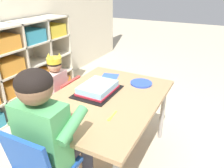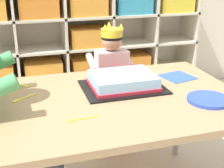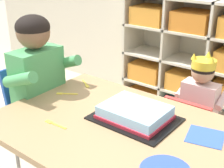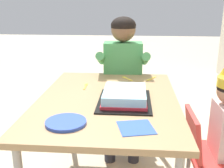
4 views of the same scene
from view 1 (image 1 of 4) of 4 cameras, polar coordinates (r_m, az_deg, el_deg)
The scene contains 13 objects.
ground at distance 2.09m, azimuth -1.49°, elevation -18.78°, with size 16.00×16.00×0.00m, color beige.
storage_cubby_shelf at distance 2.73m, azimuth -26.47°, elevation 1.68°, with size 1.97×0.34×1.05m.
activity_table at distance 1.74m, azimuth -1.70°, elevation -4.98°, with size 1.14×0.82×0.62m.
classroom_chair_blue at distance 2.25m, azimuth -12.77°, elevation -4.08°, with size 0.31×0.35×0.61m.
child_with_crown at distance 2.24m, azimuth -15.22°, elevation -0.00°, with size 0.30×0.31×0.85m.
classroom_chair_adult_side at distance 1.42m, azimuth -18.20°, elevation -20.33°, with size 0.31×0.35×0.74m.
adult_helper_seated at distance 1.35m, azimuth -16.06°, elevation -11.47°, with size 0.44×0.41×1.06m.
birthday_cake_on_tray at distance 1.79m, azimuth -3.80°, elevation -1.25°, with size 0.40×0.30×0.07m.
paper_plate_stack at distance 1.95m, azimuth 7.71°, elevation 0.21°, with size 0.19×0.19×0.01m, color blue.
paper_napkin_square at distance 2.09m, azimuth -0.58°, elevation 1.97°, with size 0.15×0.15×0.00m, color #3356B7.
fork_at_table_front_edge at distance 1.47m, azimuth -13.54°, elevation -9.57°, with size 0.11×0.08×0.00m.
fork_scattered_mid_table at distance 1.48m, azimuth -0.05°, elevation -8.55°, with size 0.13×0.02×0.00m.
fork_by_napkin at distance 1.57m, azimuth -18.67°, elevation -7.75°, with size 0.11×0.08×0.00m.
Camera 1 is at (-1.31, -0.74, 1.44)m, focal length 34.64 mm.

